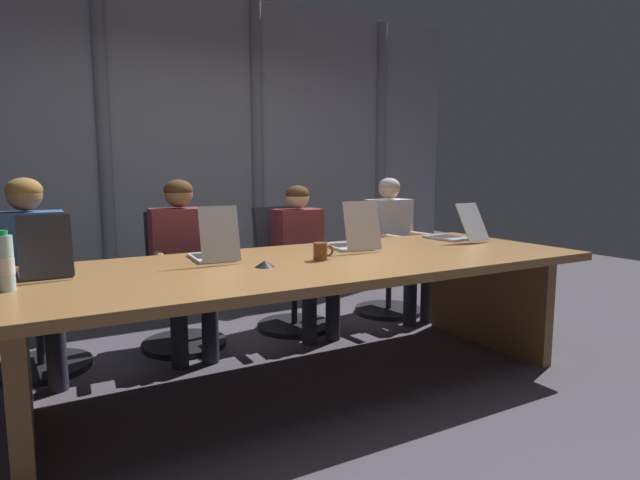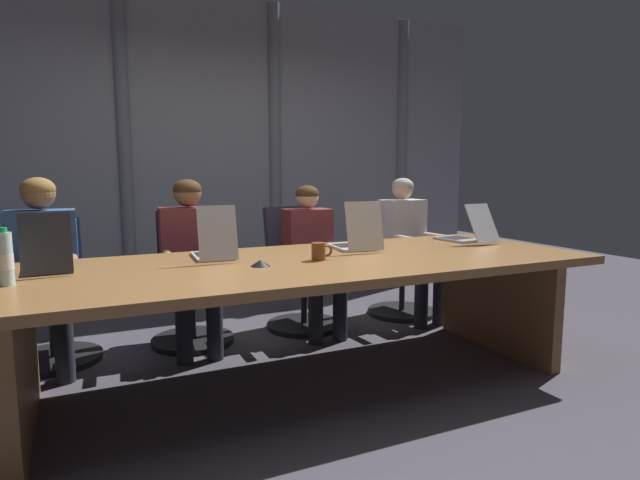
# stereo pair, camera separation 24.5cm
# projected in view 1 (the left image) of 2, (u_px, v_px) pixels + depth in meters

# --- Properties ---
(ground_plane) EXTENTS (12.18, 12.18, 0.00)m
(ground_plane) POSITION_uv_depth(u_px,v_px,m) (308.00, 384.00, 3.11)
(ground_plane) COLOR #47424C
(conference_table) EXTENTS (3.44, 1.25, 0.75)m
(conference_table) POSITION_uv_depth(u_px,v_px,m) (308.00, 287.00, 3.03)
(conference_table) COLOR olive
(conference_table) RESTS_ON ground_plane
(curtain_backdrop) EXTENTS (6.09, 0.17, 2.92)m
(curtain_backdrop) POSITION_uv_depth(u_px,v_px,m) (189.00, 150.00, 4.96)
(curtain_backdrop) COLOR gray
(curtain_backdrop) RESTS_ON ground_plane
(laptop_left_end) EXTENTS (0.25, 0.38, 0.31)m
(laptop_left_end) POSITION_uv_depth(u_px,v_px,m) (45.00, 265.00, 2.55)
(laptop_left_end) COLOR #2D2D33
(laptop_left_end) RESTS_ON conference_table
(laptop_left_mid) EXTENTS (0.24, 0.42, 0.32)m
(laptop_left_mid) POSITION_uv_depth(u_px,v_px,m) (214.00, 250.00, 3.00)
(laptop_left_mid) COLOR #BCBCC1
(laptop_left_mid) RESTS_ON conference_table
(laptop_center) EXTENTS (0.28, 0.43, 0.32)m
(laptop_center) POSITION_uv_depth(u_px,v_px,m) (352.00, 240.00, 3.43)
(laptop_center) COLOR beige
(laptop_center) RESTS_ON conference_table
(laptop_right_mid) EXTENTS (0.26, 0.47, 0.28)m
(laptop_right_mid) POSITION_uv_depth(u_px,v_px,m) (455.00, 233.00, 3.88)
(laptop_right_mid) COLOR #A8ADB7
(laptop_right_mid) RESTS_ON conference_table
(office_chair_left_end) EXTENTS (0.60, 0.60, 0.94)m
(office_chair_left_end) POSITION_uv_depth(u_px,v_px,m) (37.00, 314.00, 3.33)
(office_chair_left_end) COLOR navy
(office_chair_left_end) RESTS_ON ground_plane
(office_chair_left_mid) EXTENTS (0.60, 0.60, 0.97)m
(office_chair_left_mid) POSITION_uv_depth(u_px,v_px,m) (181.00, 295.00, 3.78)
(office_chair_left_mid) COLOR black
(office_chair_left_mid) RESTS_ON ground_plane
(office_chair_center) EXTENTS (0.60, 0.61, 0.97)m
(office_chair_center) POSITION_uv_depth(u_px,v_px,m) (290.00, 282.00, 4.21)
(office_chair_center) COLOR #2D2D38
(office_chair_center) RESTS_ON ground_plane
(office_chair_right_mid) EXTENTS (0.60, 0.60, 0.92)m
(office_chair_right_mid) POSITION_uv_depth(u_px,v_px,m) (385.00, 273.00, 4.67)
(office_chair_right_mid) COLOR #511E19
(office_chair_right_mid) RESTS_ON ground_plane
(person_left_end) EXTENTS (0.42, 0.55, 1.22)m
(person_left_end) POSITION_uv_depth(u_px,v_px,m) (30.00, 264.00, 3.14)
(person_left_end) COLOR #335184
(person_left_end) RESTS_ON ground_plane
(person_left_mid) EXTENTS (0.43, 0.56, 1.20)m
(person_left_mid) POSITION_uv_depth(u_px,v_px,m) (183.00, 255.00, 3.59)
(person_left_mid) COLOR brown
(person_left_mid) RESTS_ON ground_plane
(person_center) EXTENTS (0.37, 0.55, 1.15)m
(person_center) POSITION_uv_depth(u_px,v_px,m) (303.00, 250.00, 4.05)
(person_center) COLOR brown
(person_center) RESTS_ON ground_plane
(person_right_mid) EXTENTS (0.43, 0.57, 1.20)m
(person_right_mid) POSITION_uv_depth(u_px,v_px,m) (395.00, 239.00, 4.49)
(person_right_mid) COLOR silver
(person_right_mid) RESTS_ON ground_plane
(water_bottle_primary) EXTENTS (0.08, 0.08, 0.26)m
(water_bottle_primary) POSITION_uv_depth(u_px,v_px,m) (5.00, 263.00, 2.24)
(water_bottle_primary) COLOR silver
(water_bottle_primary) RESTS_ON conference_table
(coffee_mug_near) EXTENTS (0.13, 0.08, 0.10)m
(coffee_mug_near) POSITION_uv_depth(u_px,v_px,m) (321.00, 251.00, 3.02)
(coffee_mug_near) COLOR brown
(coffee_mug_near) RESTS_ON conference_table
(conference_mic_left_side) EXTENTS (0.11, 0.11, 0.03)m
(conference_mic_left_side) POSITION_uv_depth(u_px,v_px,m) (265.00, 264.00, 2.80)
(conference_mic_left_side) COLOR black
(conference_mic_left_side) RESTS_ON conference_table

